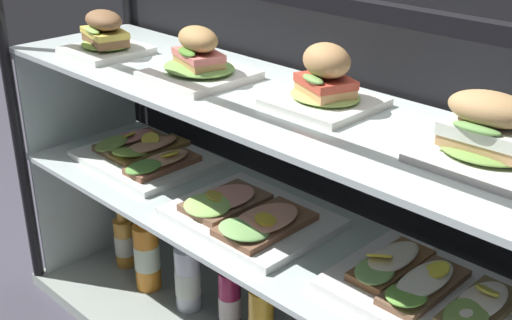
% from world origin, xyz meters
% --- Properties ---
extents(case_frame, '(1.43, 0.40, 0.97)m').
position_xyz_m(case_frame, '(0.00, 0.13, 0.52)').
color(case_frame, black).
rests_on(case_frame, ground).
extents(riser_lower_tier, '(1.37, 0.35, 0.37)m').
position_xyz_m(riser_lower_tier, '(0.00, 0.00, 0.22)').
color(riser_lower_tier, silver).
rests_on(riser_lower_tier, case_base_deck).
extents(shelf_lower_glass, '(1.39, 0.36, 0.01)m').
position_xyz_m(shelf_lower_glass, '(0.00, 0.00, 0.41)').
color(shelf_lower_glass, silver).
rests_on(shelf_lower_glass, riser_lower_tier).
extents(riser_upper_tier, '(1.37, 0.35, 0.28)m').
position_xyz_m(riser_upper_tier, '(0.00, 0.00, 0.55)').
color(riser_upper_tier, silver).
rests_on(riser_upper_tier, shelf_lower_glass).
extents(shelf_upper_glass, '(1.39, 0.36, 0.01)m').
position_xyz_m(shelf_upper_glass, '(0.00, 0.00, 0.70)').
color(shelf_upper_glass, silver).
rests_on(shelf_upper_glass, riser_upper_tier).
extents(plated_roll_sandwich_mid_right, '(0.17, 0.17, 0.10)m').
position_xyz_m(plated_roll_sandwich_mid_right, '(-0.47, -0.04, 0.74)').
color(plated_roll_sandwich_mid_right, white).
rests_on(plated_roll_sandwich_mid_right, shelf_upper_glass).
extents(plated_roll_sandwich_mid_left, '(0.20, 0.20, 0.11)m').
position_xyz_m(plated_roll_sandwich_mid_left, '(-0.15, -0.02, 0.74)').
color(plated_roll_sandwich_mid_left, white).
rests_on(plated_roll_sandwich_mid_left, shelf_upper_glass).
extents(plated_roll_sandwich_far_left, '(0.18, 0.18, 0.12)m').
position_xyz_m(plated_roll_sandwich_far_left, '(0.15, 0.04, 0.75)').
color(plated_roll_sandwich_far_left, white).
rests_on(plated_roll_sandwich_far_left, shelf_upper_glass).
extents(plated_roll_sandwich_near_left_corner, '(0.18, 0.18, 0.11)m').
position_xyz_m(plated_roll_sandwich_near_left_corner, '(0.48, 0.02, 0.75)').
color(plated_roll_sandwich_near_left_corner, white).
rests_on(plated_roll_sandwich_near_left_corner, shelf_upper_glass).
extents(open_sandwich_tray_near_right_corner, '(0.34, 0.26, 0.06)m').
position_xyz_m(open_sandwich_tray_near_right_corner, '(-0.42, 0.02, 0.43)').
color(open_sandwich_tray_near_right_corner, white).
rests_on(open_sandwich_tray_near_right_corner, shelf_lower_glass).
extents(open_sandwich_tray_right_of_center, '(0.34, 0.28, 0.06)m').
position_xyz_m(open_sandwich_tray_right_of_center, '(-0.01, -0.02, 0.43)').
color(open_sandwich_tray_right_of_center, white).
rests_on(open_sandwich_tray_right_of_center, shelf_lower_glass).
extents(open_sandwich_tray_left_of_center, '(0.34, 0.26, 0.07)m').
position_xyz_m(open_sandwich_tray_left_of_center, '(0.41, 0.02, 0.43)').
color(open_sandwich_tray_left_of_center, white).
rests_on(open_sandwich_tray_left_of_center, shelf_lower_glass).
extents(juice_bottle_back_right, '(0.06, 0.06, 0.20)m').
position_xyz_m(juice_bottle_back_right, '(-0.56, 0.02, 0.11)').
color(juice_bottle_back_right, gold).
rests_on(juice_bottle_back_right, case_base_deck).
extents(juice_bottle_front_fourth, '(0.07, 0.07, 0.24)m').
position_xyz_m(juice_bottle_front_fourth, '(-0.42, 0.00, 0.14)').
color(juice_bottle_front_fourth, orange).
rests_on(juice_bottle_front_fourth, case_base_deck).
extents(juice_bottle_front_right_end, '(0.07, 0.07, 0.23)m').
position_xyz_m(juice_bottle_front_right_end, '(-0.27, 0.02, 0.13)').
color(juice_bottle_front_right_end, white).
rests_on(juice_bottle_front_right_end, case_base_deck).
extents(juice_bottle_front_second, '(0.06, 0.06, 0.21)m').
position_xyz_m(juice_bottle_front_second, '(-0.13, 0.04, 0.12)').
color(juice_bottle_front_second, '#9D1C4B').
rests_on(juice_bottle_front_second, case_base_deck).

